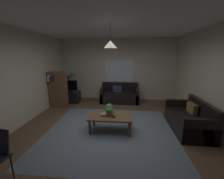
{
  "coord_description": "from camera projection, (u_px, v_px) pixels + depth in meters",
  "views": [
    {
      "loc": [
        0.39,
        -3.7,
        2.0
      ],
      "look_at": [
        0.0,
        0.3,
        1.05
      ],
      "focal_mm": 23.09,
      "sensor_mm": 36.0,
      "label": 1
    }
  ],
  "objects": [
    {
      "name": "tv_stand",
      "position": [
        69.0,
        97.0,
        6.27
      ],
      "size": [
        0.9,
        0.44,
        0.5
      ],
      "primitive_type": "cube",
      "color": "black",
      "rests_on": "ground"
    },
    {
      "name": "wall_back",
      "position": [
        118.0,
        70.0,
        6.58
      ],
      "size": [
        5.31,
        0.06,
        2.75
      ],
      "primitive_type": "cube",
      "color": "beige",
      "rests_on": "ground"
    },
    {
      "name": "couch_under_window",
      "position": [
        119.0,
        96.0,
        6.34
      ],
      "size": [
        1.61,
        0.81,
        0.82
      ],
      "color": "black",
      "rests_on": "ground"
    },
    {
      "name": "book_on_table_1",
      "position": [
        103.0,
        114.0,
        3.84
      ],
      "size": [
        0.13,
        0.11,
        0.02
      ],
      "primitive_type": "cube",
      "rotation": [
        0.0,
        0.0,
        0.06
      ],
      "color": "beige",
      "rests_on": "coffee_table"
    },
    {
      "name": "coffee_table",
      "position": [
        111.0,
        118.0,
        3.84
      ],
      "size": [
        1.14,
        0.61,
        0.43
      ],
      "color": "brown",
      "rests_on": "ground"
    },
    {
      "name": "pendant_lamp",
      "position": [
        110.0,
        44.0,
        3.4
      ],
      "size": [
        0.33,
        0.33,
        0.59
      ],
      "color": "black"
    },
    {
      "name": "potted_palm_corner",
      "position": [
        69.0,
        87.0,
        6.65
      ],
      "size": [
        0.91,
        0.82,
        1.36
      ],
      "color": "#4C4C51",
      "rests_on": "ground"
    },
    {
      "name": "rug",
      "position": [
        110.0,
        131.0,
        3.88
      ],
      "size": [
        3.37,
        3.17,
        0.01
      ],
      "primitive_type": "cube",
      "color": "slate",
      "rests_on": "ground"
    },
    {
      "name": "couch_right_side",
      "position": [
        189.0,
        120.0,
        3.94
      ],
      "size": [
        0.81,
        1.54,
        0.82
      ],
      "rotation": [
        0.0,
        0.0,
        -1.57
      ],
      "color": "black",
      "rests_on": "ground"
    },
    {
      "name": "wall_left",
      "position": [
        17.0,
        79.0,
        4.01
      ],
      "size": [
        0.06,
        5.76,
        2.75
      ],
      "primitive_type": "cube",
      "color": "beige",
      "rests_on": "ground"
    },
    {
      "name": "wall_right",
      "position": [
        218.0,
        82.0,
        3.51
      ],
      "size": [
        0.06,
        5.76,
        2.75
      ],
      "primitive_type": "cube",
      "color": "beige",
      "rests_on": "ground"
    },
    {
      "name": "window_pane",
      "position": [
        119.0,
        71.0,
        6.55
      ],
      "size": [
        1.29,
        0.01,
        1.03
      ],
      "primitive_type": "cube",
      "color": "white"
    },
    {
      "name": "remote_on_table_0",
      "position": [
        113.0,
        116.0,
        3.77
      ],
      "size": [
        0.11,
        0.17,
        0.02
      ],
      "primitive_type": "cube",
      "rotation": [
        0.0,
        0.0,
        3.55
      ],
      "color": "black",
      "rests_on": "coffee_table"
    },
    {
      "name": "book_on_table_2",
      "position": [
        104.0,
        114.0,
        3.84
      ],
      "size": [
        0.15,
        0.13,
        0.02
      ],
      "primitive_type": "cube",
      "rotation": [
        0.0,
        0.0,
        0.27
      ],
      "color": "beige",
      "rests_on": "coffee_table"
    },
    {
      "name": "floor",
      "position": [
        111.0,
        128.0,
        4.08
      ],
      "size": [
        5.19,
        5.76,
        0.02
      ],
      "primitive_type": "cube",
      "color": "brown",
      "rests_on": "ground"
    },
    {
      "name": "tv",
      "position": [
        68.0,
        86.0,
        6.14
      ],
      "size": [
        0.77,
        0.16,
        0.48
      ],
      "color": "black",
      "rests_on": "tv_stand"
    },
    {
      "name": "ceiling",
      "position": [
        111.0,
        23.0,
        3.44
      ],
      "size": [
        5.19,
        5.76,
        0.02
      ],
      "primitive_type": "cube",
      "color": "white"
    },
    {
      "name": "potted_plant_on_table",
      "position": [
        109.0,
        110.0,
        3.82
      ],
      "size": [
        0.22,
        0.27,
        0.32
      ],
      "color": "#B77051",
      "rests_on": "coffee_table"
    },
    {
      "name": "bookshelf_corner",
      "position": [
        58.0,
        90.0,
        5.59
      ],
      "size": [
        0.7,
        0.31,
        1.4
      ],
      "color": "brown",
      "rests_on": "ground"
    },
    {
      "name": "book_on_table_0",
      "position": [
        103.0,
        115.0,
        3.84
      ],
      "size": [
        0.14,
        0.12,
        0.02
      ],
      "primitive_type": "cube",
      "rotation": [
        0.0,
        0.0,
        0.13
      ],
      "color": "#72387F",
      "rests_on": "coffee_table"
    }
  ]
}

